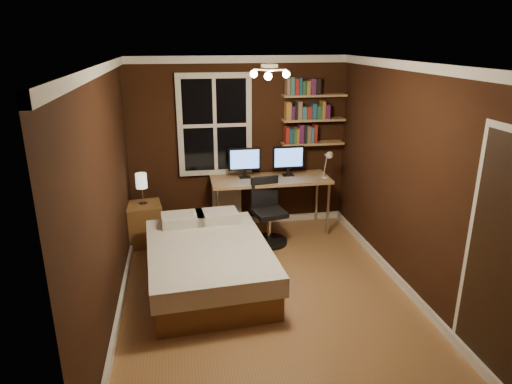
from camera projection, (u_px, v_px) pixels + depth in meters
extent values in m
plane|color=olive|center=(266.00, 294.00, 5.12)|extent=(4.20, 4.20, 0.00)
cube|color=black|center=(239.00, 144.00, 6.68)|extent=(3.20, 0.04, 2.50)
cube|color=black|center=(106.00, 197.00, 4.46)|extent=(0.04, 4.20, 2.50)
cube|color=black|center=(410.00, 180.00, 4.98)|extent=(0.04, 4.20, 2.50)
cube|color=white|center=(267.00, 63.00, 4.32)|extent=(3.20, 4.20, 0.02)
cube|color=white|center=(215.00, 125.00, 6.50)|extent=(1.06, 0.06, 1.46)
cube|color=#A57E50|center=(312.00, 143.00, 6.74)|extent=(0.92, 0.22, 0.03)
cube|color=#A57E50|center=(313.00, 120.00, 6.63)|extent=(0.92, 0.22, 0.03)
cube|color=#A57E50|center=(314.00, 95.00, 6.52)|extent=(0.92, 0.22, 0.03)
cube|color=brown|center=(209.00, 274.00, 5.26)|extent=(1.38, 1.89, 0.29)
cube|color=silver|center=(208.00, 254.00, 5.18)|extent=(1.46, 1.94, 0.22)
cube|color=silver|center=(183.00, 219.00, 5.72)|extent=(0.55, 0.40, 0.13)
cube|color=silver|center=(217.00, 216.00, 5.82)|extent=(0.55, 0.40, 0.13)
cube|color=brown|center=(145.00, 224.00, 6.30)|extent=(0.52, 0.52, 0.58)
cube|color=silver|center=(227.00, 207.00, 6.84)|extent=(0.42, 0.15, 0.63)
cube|color=#A57E50|center=(270.00, 179.00, 6.57)|extent=(1.71, 0.64, 0.04)
cylinder|color=beige|center=(218.00, 216.00, 6.31)|extent=(0.04, 0.04, 0.77)
cylinder|color=beige|center=(328.00, 209.00, 6.57)|extent=(0.04, 0.04, 0.77)
cylinder|color=beige|center=(214.00, 203.00, 6.84)|extent=(0.04, 0.04, 0.77)
cylinder|color=beige|center=(317.00, 197.00, 7.09)|extent=(0.04, 0.04, 0.77)
cylinder|color=black|center=(269.00, 241.00, 6.38)|extent=(0.51, 0.51, 0.05)
cylinder|color=silver|center=(269.00, 228.00, 6.31)|extent=(0.06, 0.06, 0.37)
cube|color=black|center=(269.00, 213.00, 6.24)|extent=(0.48, 0.48, 0.07)
cube|color=black|center=(265.00, 192.00, 6.33)|extent=(0.40, 0.12, 0.43)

